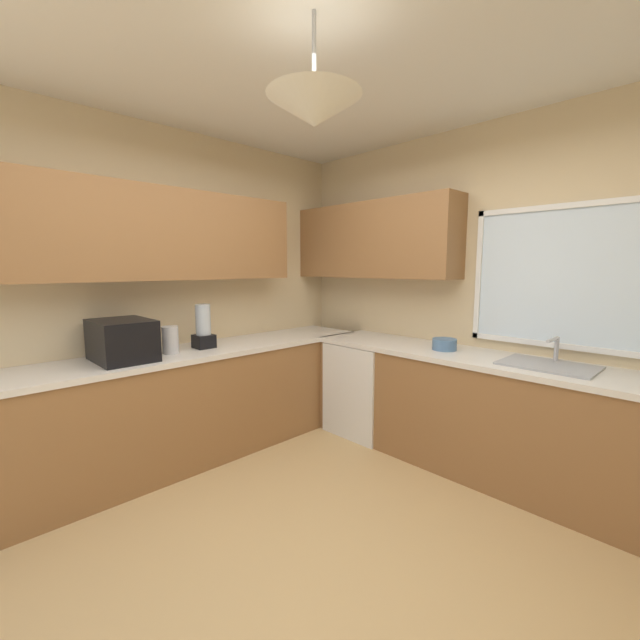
{
  "coord_description": "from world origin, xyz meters",
  "views": [
    {
      "loc": [
        1.41,
        -1.34,
        1.55
      ],
      "look_at": [
        -0.63,
        0.65,
        1.18
      ],
      "focal_mm": 22.62,
      "sensor_mm": 36.0,
      "label": 1
    }
  ],
  "objects_px": {
    "microwave": "(122,340)",
    "sink_assembly": "(548,365)",
    "dishwasher": "(367,387)",
    "blender_appliance": "(203,328)",
    "kettle": "(170,340)",
    "bowl": "(444,344)"
  },
  "relations": [
    {
      "from": "microwave",
      "to": "sink_assembly",
      "type": "bearing_deg",
      "value": 42.33
    },
    {
      "from": "sink_assembly",
      "to": "bowl",
      "type": "distance_m",
      "value": 0.76
    },
    {
      "from": "microwave",
      "to": "kettle",
      "type": "relative_size",
      "value": 2.28
    },
    {
      "from": "dishwasher",
      "to": "sink_assembly",
      "type": "relative_size",
      "value": 1.49
    },
    {
      "from": "sink_assembly",
      "to": "blender_appliance",
      "type": "height_order",
      "value": "blender_appliance"
    },
    {
      "from": "kettle",
      "to": "bowl",
      "type": "relative_size",
      "value": 1.11
    },
    {
      "from": "dishwasher",
      "to": "microwave",
      "type": "relative_size",
      "value": 1.76
    },
    {
      "from": "sink_assembly",
      "to": "microwave",
      "type": "bearing_deg",
      "value": -137.67
    },
    {
      "from": "kettle",
      "to": "dishwasher",
      "type": "bearing_deg",
      "value": 68.25
    },
    {
      "from": "bowl",
      "to": "kettle",
      "type": "bearing_deg",
      "value": -130.54
    },
    {
      "from": "kettle",
      "to": "bowl",
      "type": "xyz_separation_m",
      "value": [
        1.4,
        1.63,
        -0.06
      ]
    },
    {
      "from": "sink_assembly",
      "to": "blender_appliance",
      "type": "xyz_separation_m",
      "value": [
        -2.18,
        -1.35,
        0.15
      ]
    },
    {
      "from": "dishwasher",
      "to": "bowl",
      "type": "xyz_separation_m",
      "value": [
        0.76,
        0.03,
        0.51
      ]
    },
    {
      "from": "dishwasher",
      "to": "sink_assembly",
      "type": "height_order",
      "value": "sink_assembly"
    },
    {
      "from": "dishwasher",
      "to": "kettle",
      "type": "height_order",
      "value": "kettle"
    },
    {
      "from": "blender_appliance",
      "to": "dishwasher",
      "type": "bearing_deg",
      "value": 63.34
    },
    {
      "from": "dishwasher",
      "to": "kettle",
      "type": "distance_m",
      "value": 1.82
    },
    {
      "from": "dishwasher",
      "to": "bowl",
      "type": "height_order",
      "value": "bowl"
    },
    {
      "from": "sink_assembly",
      "to": "bowl",
      "type": "height_order",
      "value": "sink_assembly"
    },
    {
      "from": "microwave",
      "to": "bowl",
      "type": "distance_m",
      "value": 2.43
    },
    {
      "from": "microwave",
      "to": "blender_appliance",
      "type": "bearing_deg",
      "value": 90.0
    },
    {
      "from": "kettle",
      "to": "blender_appliance",
      "type": "height_order",
      "value": "blender_appliance"
    }
  ]
}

